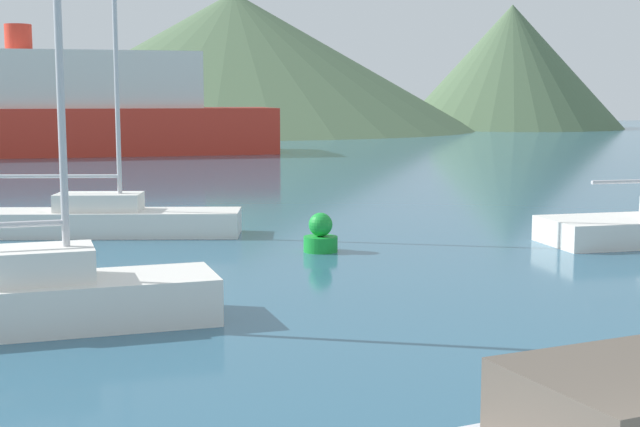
# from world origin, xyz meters

# --- Properties ---
(sailboat_middle) EXTENTS (7.45, 2.96, 11.33)m
(sailboat_middle) POSITION_xyz_m (-4.17, 19.94, 0.50)
(sailboat_middle) COLOR white
(sailboat_middle) RESTS_ON ground_plane
(sailboat_outer) EXTENTS (5.57, 2.12, 10.12)m
(sailboat_outer) POSITION_xyz_m (-4.88, 10.44, 0.55)
(sailboat_outer) COLOR white
(sailboat_outer) RESTS_ON ground_plane
(ferry_distant) EXTENTS (31.34, 7.31, 7.97)m
(ferry_distant) POSITION_xyz_m (-9.42, 54.11, 2.79)
(ferry_distant) COLOR red
(ferry_distant) RESTS_ON ground_plane
(buoy_marker) EXTENTS (0.80, 0.80, 0.92)m
(buoy_marker) POSITION_xyz_m (0.90, 16.24, 0.38)
(buoy_marker) COLOR green
(buoy_marker) RESTS_ON ground_plane
(hill_east) EXTENTS (52.86, 52.86, 14.88)m
(hill_east) POSITION_xyz_m (8.99, 94.81, 7.44)
(hill_east) COLOR #4C6647
(hill_east) RESTS_ON ground_plane
(hill_far_east) EXTENTS (25.66, 25.66, 14.10)m
(hill_far_east) POSITION_xyz_m (40.94, 93.01, 7.05)
(hill_far_east) COLOR #4C6647
(hill_far_east) RESTS_ON ground_plane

